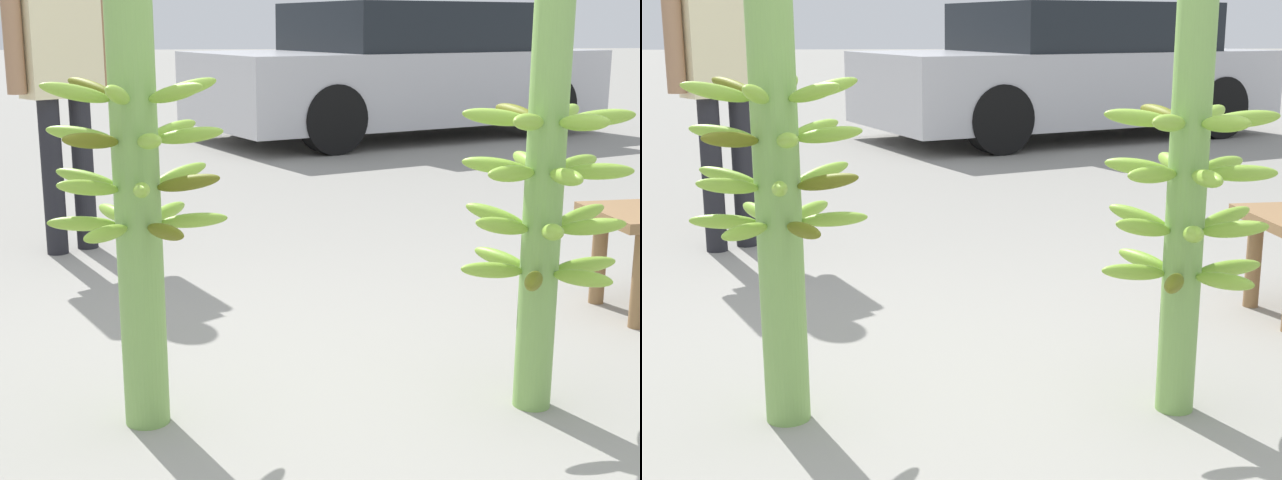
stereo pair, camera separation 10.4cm
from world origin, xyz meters
TOP-DOWN VIEW (x-y plane):
  - ground_plane at (0.00, 0.00)m, footprint 80.00×80.00m
  - banana_stalk_left at (-0.60, 0.07)m, footprint 0.48×0.48m
  - banana_stalk_center at (0.53, 0.06)m, footprint 0.48×0.48m
  - vendor_person at (-1.13, 2.13)m, footprint 0.49×0.41m
  - parked_car at (1.45, 6.65)m, footprint 4.44×3.28m

SIDE VIEW (x-z plane):
  - ground_plane at x=0.00m, z-range 0.00..0.00m
  - banana_stalk_center at x=0.53m, z-range 0.00..1.28m
  - parked_car at x=1.45m, z-range -0.02..1.30m
  - banana_stalk_left at x=-0.60m, z-range 0.02..1.36m
  - vendor_person at x=-1.13m, z-range 0.16..1.70m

